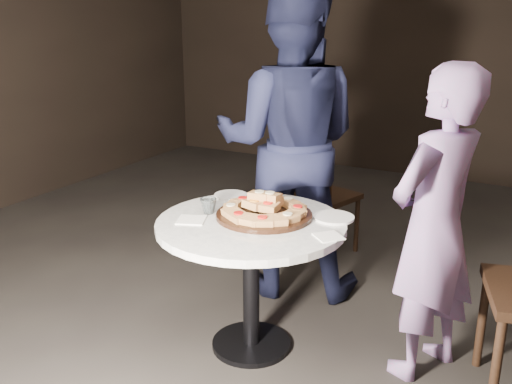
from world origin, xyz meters
TOP-DOWN VIEW (x-y plane):
  - floor at (0.00, 0.00)m, footprint 7.00×7.00m
  - table at (-0.06, -0.13)m, footprint 1.11×1.11m
  - serving_board at (-0.03, -0.05)m, footprint 0.60×0.60m
  - focaccia_pile at (-0.03, -0.05)m, footprint 0.41×0.41m
  - plate_left at (-0.34, 0.16)m, footprint 0.22×0.22m
  - plate_right at (0.27, 0.09)m, footprint 0.25×0.25m
  - water_glass at (-0.30, -0.13)m, footprint 0.10×0.10m
  - napkin_near at (-0.31, -0.25)m, footprint 0.17×0.17m
  - napkin_far at (0.34, -0.14)m, footprint 0.16×0.16m
  - chair_far at (-0.22, 1.10)m, footprint 0.48×0.49m
  - diner_navy at (-0.20, 0.58)m, footprint 1.05×0.92m
  - diner_teal at (0.74, 0.11)m, footprint 0.53×0.62m

SIDE VIEW (x-z plane):
  - floor at x=0.00m, z-range 0.00..0.00m
  - chair_far at x=-0.22m, z-range 0.06..0.88m
  - table at x=-0.06m, z-range 0.21..0.89m
  - napkin_far at x=0.34m, z-range 0.68..0.68m
  - napkin_near at x=-0.31m, z-range 0.68..0.68m
  - plate_left at x=-0.34m, z-range 0.68..0.69m
  - plate_right at x=0.27m, z-range 0.68..0.69m
  - serving_board at x=-0.03m, z-range 0.68..0.70m
  - water_glass at x=-0.30m, z-range 0.68..0.75m
  - diner_teal at x=0.74m, z-range 0.00..1.43m
  - focaccia_pile at x=-0.03m, z-range 0.67..0.78m
  - diner_navy at x=-0.20m, z-range 0.00..1.80m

